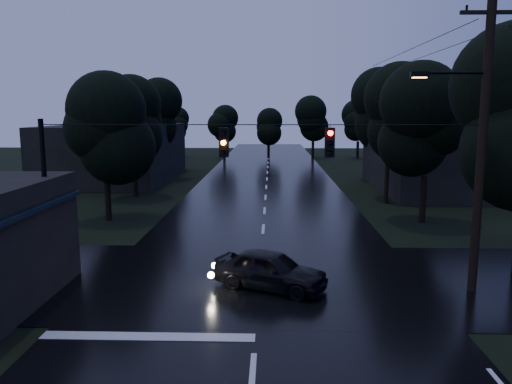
{
  "coord_description": "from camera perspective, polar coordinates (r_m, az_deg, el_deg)",
  "views": [
    {
      "loc": [
        0.43,
        -6.01,
        6.25
      ],
      "look_at": [
        -0.24,
        15.3,
        2.79
      ],
      "focal_mm": 35.0,
      "sensor_mm": 36.0,
      "label": 1
    }
  ],
  "objects": [
    {
      "name": "main_road",
      "position": [
        36.55,
        1.1,
        -0.64
      ],
      "size": [
        12.0,
        120.0,
        0.02
      ],
      "primitive_type": "cube",
      "color": "black",
      "rests_on": "ground"
    },
    {
      "name": "cross_street",
      "position": [
        19.07,
        0.41,
        -9.92
      ],
      "size": [
        60.0,
        9.0,
        0.02
      ],
      "primitive_type": "cube",
      "color": "black",
      "rests_on": "ground"
    },
    {
      "name": "building_far_right",
      "position": [
        42.44,
        20.47,
        3.15
      ],
      "size": [
        10.0,
        14.0,
        4.4
      ],
      "primitive_type": "cube",
      "color": "black",
      "rests_on": "ground"
    },
    {
      "name": "building_far_left",
      "position": [
        48.36,
        -15.61,
        4.43
      ],
      "size": [
        10.0,
        16.0,
        5.0
      ],
      "primitive_type": "cube",
      "color": "black",
      "rests_on": "ground"
    },
    {
      "name": "utility_pole_main",
      "position": [
        18.41,
        24.18,
        5.33
      ],
      "size": [
        3.5,
        0.3,
        10.0
      ],
      "color": "black",
      "rests_on": "ground"
    },
    {
      "name": "utility_pole_far",
      "position": [
        34.99,
        14.85,
        5.02
      ],
      "size": [
        2.0,
        0.3,
        7.5
      ],
      "color": "black",
      "rests_on": "ground"
    },
    {
      "name": "anchor_pole_left",
      "position": [
        19.05,
        -22.85,
        -1.34
      ],
      "size": [
        0.18,
        0.18,
        6.0
      ],
      "primitive_type": "cylinder",
      "color": "black",
      "rests_on": "ground"
    },
    {
      "name": "span_signals",
      "position": [
        17.03,
        2.23,
        5.82
      ],
      "size": [
        15.0,
        0.37,
        1.12
      ],
      "color": "black",
      "rests_on": "ground"
    },
    {
      "name": "tree_left_a",
      "position": [
        29.57,
        -16.93,
        6.87
      ],
      "size": [
        3.92,
        3.92,
        8.26
      ],
      "color": "black",
      "rests_on": "ground"
    },
    {
      "name": "tree_left_b",
      "position": [
        37.38,
        -13.9,
        7.98
      ],
      "size": [
        4.2,
        4.2,
        8.85
      ],
      "color": "black",
      "rests_on": "ground"
    },
    {
      "name": "tree_left_c",
      "position": [
        47.22,
        -11.34,
        8.72
      ],
      "size": [
        4.48,
        4.48,
        9.44
      ],
      "color": "black",
      "rests_on": "ground"
    },
    {
      "name": "tree_right_a",
      "position": [
        29.3,
        18.97,
        7.48
      ],
      "size": [
        4.2,
        4.2,
        8.85
      ],
      "color": "black",
      "rests_on": "ground"
    },
    {
      "name": "tree_right_b",
      "position": [
        37.16,
        16.27,
        8.45
      ],
      "size": [
        4.48,
        4.48,
        9.44
      ],
      "color": "black",
      "rests_on": "ground"
    },
    {
      "name": "tree_right_c",
      "position": [
        47.03,
        13.97,
        9.09
      ],
      "size": [
        4.76,
        4.76,
        10.03
      ],
      "color": "black",
      "rests_on": "ground"
    },
    {
      "name": "car",
      "position": [
        17.9,
        1.65,
        -8.86
      ],
      "size": [
        4.39,
        3.2,
        1.39
      ],
      "primitive_type": "imported",
      "rotation": [
        0.0,
        0.0,
        1.14
      ],
      "color": "black",
      "rests_on": "ground"
    }
  ]
}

